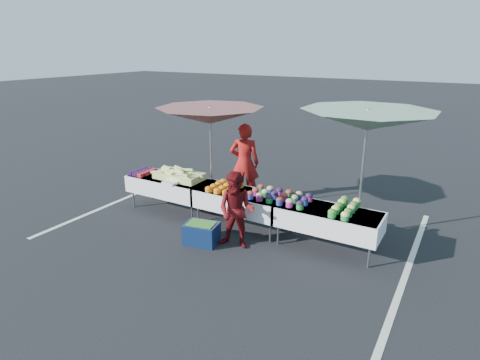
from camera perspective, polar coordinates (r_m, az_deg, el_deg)
The scene contains 17 objects.
ground at distance 8.17m, azimuth 0.00°, elevation -6.66°, with size 80.00×80.00×0.00m, color black.
stripe_left at distance 10.05m, azimuth -15.98°, elevation -2.48°, with size 0.10×5.00×0.00m, color silver.
stripe_right at distance 7.29m, azimuth 22.75°, elevation -11.53°, with size 0.10×5.00×0.00m, color silver.
table_left at distance 8.93m, azimuth -10.02°, elevation -0.69°, with size 1.86×0.81×0.75m.
table_center at distance 7.94m, azimuth 0.00°, elevation -2.85°, with size 1.86×0.81×0.75m.
table_right at distance 7.27m, azimuth 12.39°, elevation -5.39°, with size 1.86×0.81×0.75m.
berry_punnets at distance 9.29m, azimuth -13.69°, elevation 1.14°, with size 0.40×0.54×0.08m.
corn_pile at distance 8.74m, azimuth -8.73°, elevation 0.71°, with size 1.16×0.57×0.26m.
plastic_bags at distance 8.47m, azimuth -9.83°, elevation -0.38°, with size 0.30×0.25×0.05m, color white.
carrot_bowls at distance 8.03m, azimuth -2.19°, elevation -0.97°, with size 0.55×0.69×0.11m.
potato_cups at distance 7.49m, azimuth 5.63°, elevation -2.27°, with size 1.14×0.58×0.16m.
bean_baskets at distance 7.19m, azimuth 14.69°, elevation -3.79°, with size 0.36×0.86×0.15m.
vendor at distance 9.24m, azimuth 0.65°, elevation 2.44°, with size 0.67×0.44×1.85m, color #B21814.
customer at distance 7.13m, azimuth -0.52°, elevation -4.35°, with size 0.69×0.54×1.41m, color #600E11.
umbrella_left at distance 8.42m, azimuth -4.28°, elevation 9.01°, with size 2.60×2.60×2.31m.
umbrella_right at distance 7.47m, azimuth 17.67°, elevation 7.97°, with size 3.11×3.11×2.45m.
storage_bin at distance 7.49m, azimuth -5.49°, elevation -7.48°, with size 0.68×0.55×0.40m.
Camera 1 is at (3.73, -6.39, 3.47)m, focal length 30.00 mm.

